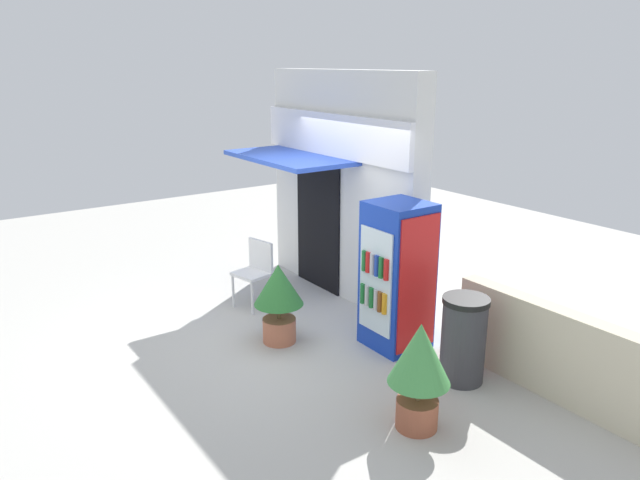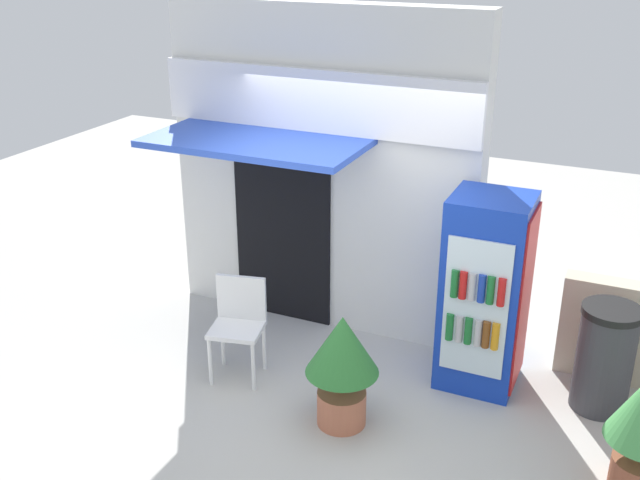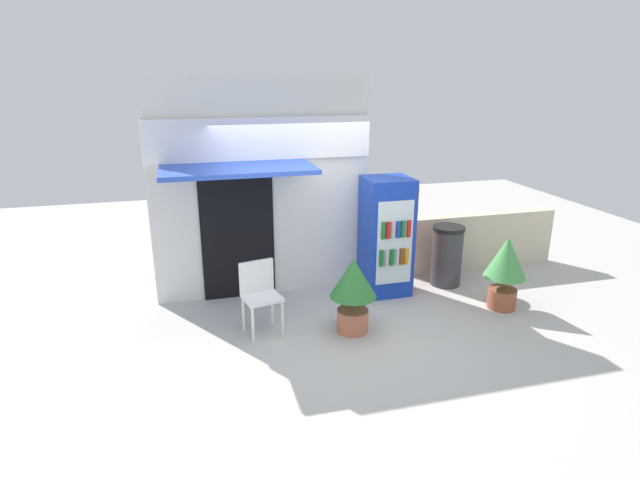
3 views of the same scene
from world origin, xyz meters
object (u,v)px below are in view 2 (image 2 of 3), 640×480
object	(u,v)px
drink_cooler	(485,293)
trash_bin	(605,358)
plastic_chair	(239,319)
potted_plant_near_shop	(342,359)

from	to	relation	value
drink_cooler	trash_bin	world-z (taller)	drink_cooler
drink_cooler	plastic_chair	xyz separation A→B (m)	(-2.00, -0.76, -0.32)
trash_bin	potted_plant_near_shop	bearing A→B (deg)	-149.79
plastic_chair	potted_plant_near_shop	xyz separation A→B (m)	(1.13, -0.32, 0.06)
drink_cooler	potted_plant_near_shop	xyz separation A→B (m)	(-0.87, -1.08, -0.26)
plastic_chair	trash_bin	bearing A→B (deg)	14.52
potted_plant_near_shop	drink_cooler	bearing A→B (deg)	51.07
plastic_chair	potted_plant_near_shop	size ratio (longest dim) A/B	0.94
drink_cooler	trash_bin	xyz separation A→B (m)	(1.02, 0.02, -0.40)
plastic_chair	trash_bin	size ratio (longest dim) A/B	0.98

